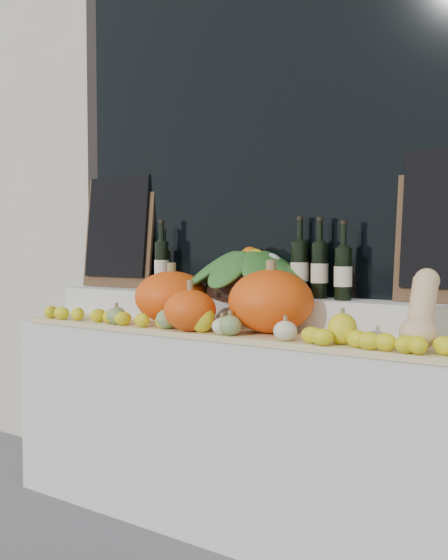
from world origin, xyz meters
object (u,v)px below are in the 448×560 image
(pumpkin_left, at_px, (172,297))
(wine_bottle_tall, at_px, (300,269))
(produce_bowl, at_px, (250,271))
(butternut_squash, at_px, (421,313))
(pumpkin_right, at_px, (271,301))

(pumpkin_left, bearing_deg, wine_bottle_tall, 20.64)
(produce_bowl, bearing_deg, pumpkin_left, -152.17)
(butternut_squash, distance_m, produce_bowl, 0.94)
(produce_bowl, height_order, wine_bottle_tall, wine_bottle_tall)
(pumpkin_right, bearing_deg, butternut_squash, -5.77)
(pumpkin_right, height_order, produce_bowl, produce_bowl)
(pumpkin_left, height_order, pumpkin_right, pumpkin_right)
(butternut_squash, xyz_separation_m, wine_bottle_tall, (-0.65, 0.32, 0.14))
(butternut_squash, bearing_deg, pumpkin_right, 174.23)
(produce_bowl, bearing_deg, wine_bottle_tall, 9.55)
(pumpkin_right, xyz_separation_m, produce_bowl, (-0.24, 0.21, 0.11))
(pumpkin_right, distance_m, wine_bottle_tall, 0.28)
(butternut_squash, height_order, produce_bowl, produce_bowl)
(pumpkin_left, distance_m, butternut_squash, 1.22)
(pumpkin_left, relative_size, pumpkin_right, 0.98)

